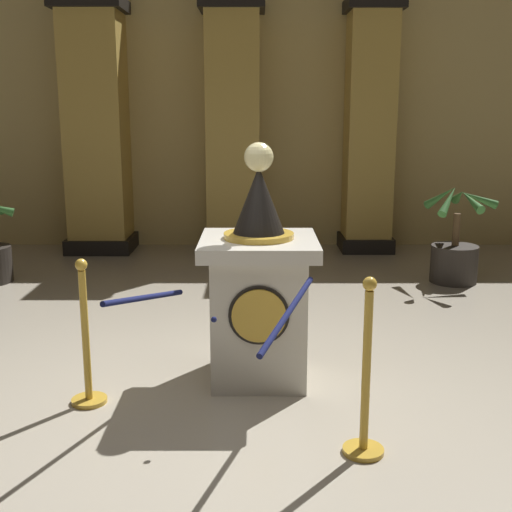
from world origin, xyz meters
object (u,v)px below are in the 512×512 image
stanchion_near (84,354)px  potted_palm_right (452,253)px  stanchion_far (363,393)px  pedestal_clock (256,292)px

stanchion_near → potted_palm_right: bearing=42.9°
stanchion_far → potted_palm_right: (1.64, 3.82, -0.03)m
stanchion_far → potted_palm_right: 4.16m
pedestal_clock → stanchion_near: bearing=-159.9°
stanchion_far → stanchion_near: bearing=159.2°
potted_palm_right → stanchion_near: bearing=-137.1°
potted_palm_right → pedestal_clock: bearing=-129.4°
stanchion_far → potted_palm_right: potted_palm_right is taller
pedestal_clock → potted_palm_right: bearing=50.6°
pedestal_clock → stanchion_near: pedestal_clock is taller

